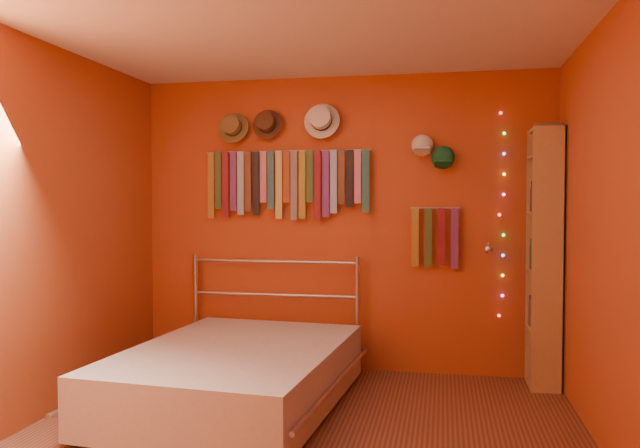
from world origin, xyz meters
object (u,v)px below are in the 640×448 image
Objects in this scene: tie_rack at (285,180)px; bed at (236,374)px; bookshelf at (550,256)px; reading_lamp at (488,249)px.

bed is at bearing -94.79° from tie_rack.
bookshelf reaches higher than tie_rack.
tie_rack reaches higher than bed.
bed is at bearing -153.36° from reading_lamp.
reading_lamp is 0.15× the size of bed.
tie_rack is 4.76× the size of reading_lamp.
reading_lamp is at bearing -5.81° from tie_rack.
bookshelf is (2.14, -0.15, -0.61)m from tie_rack.
reading_lamp is 2.15m from bed.
reading_lamp is 0.47m from bookshelf.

